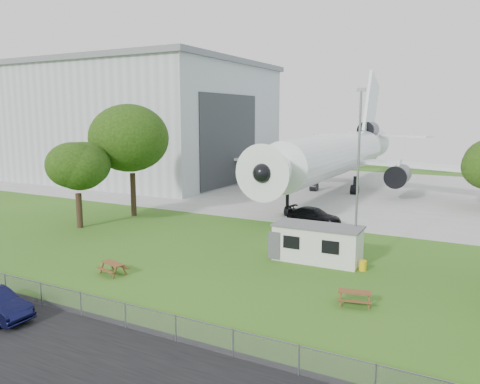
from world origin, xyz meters
The scene contains 13 objects.
ground centered at (0.00, 0.00, 0.00)m, with size 160.00×160.00×0.00m, color #467A21.
asphalt_strip centered at (0.00, -13.00, 0.01)m, with size 120.00×8.00×0.02m, color black.
concrete_apron centered at (0.00, 38.00, 0.01)m, with size 120.00×46.00×0.03m, color #B7B7B2.
hangar centered at (-37.97, 36.00, 9.41)m, with size 43.00×31.00×18.55m.
airliner centered at (-2.00, 35.86, 5.27)m, with size 46.36×47.73×17.69m.
site_cabin centered at (5.78, 5.18, 1.31)m, with size 6.78×2.83×2.62m.
picnic_west centered at (-5.15, -3.79, 0.00)m, with size 1.80×1.50×0.76m, color brown, non-canonical shape.
picnic_east centered at (10.14, -1.34, 0.00)m, with size 1.80×1.50×0.76m, color brown, non-canonical shape.
fence centered at (0.00, -9.50, 0.00)m, with size 58.00×0.04×1.30m, color gray.
lamp_mast centered at (8.20, 6.20, 6.00)m, with size 0.16×0.16×12.00m, color slate.
tree_west_big centered at (-16.03, 10.94, 7.62)m, with size 8.00×8.00×11.64m.
tree_west_small centered at (-16.98, 4.53, 5.50)m, with size 6.09×6.09×8.56m.
car_apron_van centered at (1.76, 16.05, 0.78)m, with size 2.18×5.37×1.56m, color black.
Camera 1 is at (16.04, -25.86, 10.30)m, focal length 35.00 mm.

